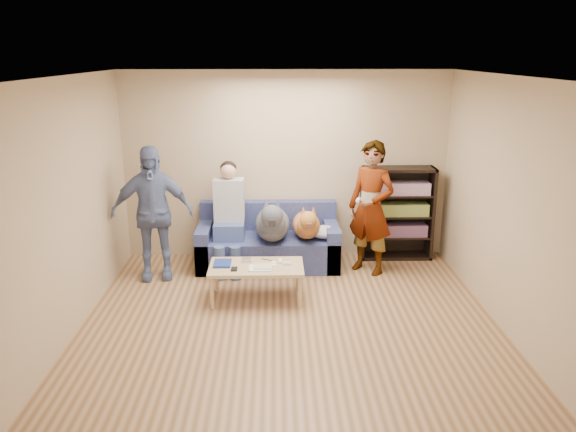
{
  "coord_description": "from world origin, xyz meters",
  "views": [
    {
      "loc": [
        -0.15,
        -5.18,
        2.83
      ],
      "look_at": [
        0.0,
        1.2,
        0.95
      ],
      "focal_mm": 35.0,
      "sensor_mm": 36.0,
      "label": 1
    }
  ],
  "objects_px": {
    "camera_silver": "(246,260)",
    "dog_gray": "(272,223)",
    "coffee_table": "(256,269)",
    "person_standing_left": "(152,213)",
    "bookshelf": "(397,211)",
    "person_seated": "(229,213)",
    "person_standing_right": "(371,208)",
    "sofa": "(268,244)",
    "notebook_blue": "(222,263)",
    "dog_tan": "(307,224)"
  },
  "relations": [
    {
      "from": "person_standing_right",
      "to": "person_standing_left",
      "type": "xyz_separation_m",
      "value": [
        -2.8,
        -0.13,
        -0.01
      ]
    },
    {
      "from": "camera_silver",
      "to": "person_seated",
      "type": "distance_m",
      "value": 0.99
    },
    {
      "from": "notebook_blue",
      "to": "dog_tan",
      "type": "relative_size",
      "value": 0.23
    },
    {
      "from": "person_seated",
      "to": "bookshelf",
      "type": "distance_m",
      "value": 2.35
    },
    {
      "from": "person_standing_left",
      "to": "bookshelf",
      "type": "xyz_separation_m",
      "value": [
        3.26,
        0.67,
        -0.18
      ]
    },
    {
      "from": "person_standing_right",
      "to": "person_seated",
      "type": "distance_m",
      "value": 1.87
    },
    {
      "from": "coffee_table",
      "to": "bookshelf",
      "type": "distance_m",
      "value": 2.39
    },
    {
      "from": "coffee_table",
      "to": "camera_silver",
      "type": "bearing_deg",
      "value": 135.0
    },
    {
      "from": "camera_silver",
      "to": "coffee_table",
      "type": "bearing_deg",
      "value": -45.0
    },
    {
      "from": "person_standing_right",
      "to": "person_standing_left",
      "type": "height_order",
      "value": "person_standing_right"
    },
    {
      "from": "dog_gray",
      "to": "notebook_blue",
      "type": "bearing_deg",
      "value": -124.1
    },
    {
      "from": "notebook_blue",
      "to": "bookshelf",
      "type": "height_order",
      "value": "bookshelf"
    },
    {
      "from": "person_standing_left",
      "to": "person_seated",
      "type": "bearing_deg",
      "value": 9.75
    },
    {
      "from": "notebook_blue",
      "to": "camera_silver",
      "type": "distance_m",
      "value": 0.29
    },
    {
      "from": "person_standing_right",
      "to": "dog_gray",
      "type": "height_order",
      "value": "person_standing_right"
    },
    {
      "from": "camera_silver",
      "to": "bookshelf",
      "type": "relative_size",
      "value": 0.08
    },
    {
      "from": "dog_gray",
      "to": "coffee_table",
      "type": "distance_m",
      "value": 0.98
    },
    {
      "from": "coffee_table",
      "to": "person_standing_left",
      "type": "bearing_deg",
      "value": 151.96
    },
    {
      "from": "notebook_blue",
      "to": "sofa",
      "type": "height_order",
      "value": "sofa"
    },
    {
      "from": "coffee_table",
      "to": "bookshelf",
      "type": "height_order",
      "value": "bookshelf"
    },
    {
      "from": "person_seated",
      "to": "coffee_table",
      "type": "xyz_separation_m",
      "value": [
        0.39,
        -1.02,
        -0.4
      ]
    },
    {
      "from": "person_seated",
      "to": "camera_silver",
      "type": "bearing_deg",
      "value": -73.24
    },
    {
      "from": "camera_silver",
      "to": "sofa",
      "type": "xyz_separation_m",
      "value": [
        0.25,
        1.02,
        -0.16
      ]
    },
    {
      "from": "camera_silver",
      "to": "notebook_blue",
      "type": "bearing_deg",
      "value": -165.96
    },
    {
      "from": "dog_tan",
      "to": "coffee_table",
      "type": "bearing_deg",
      "value": -123.24
    },
    {
      "from": "person_standing_left",
      "to": "dog_gray",
      "type": "bearing_deg",
      "value": -0.55
    },
    {
      "from": "person_standing_right",
      "to": "notebook_blue",
      "type": "xyz_separation_m",
      "value": [
        -1.87,
        -0.79,
        -0.44
      ]
    },
    {
      "from": "person_standing_left",
      "to": "notebook_blue",
      "type": "xyz_separation_m",
      "value": [
        0.93,
        -0.66,
        -0.43
      ]
    },
    {
      "from": "coffee_table",
      "to": "bookshelf",
      "type": "bearing_deg",
      "value": 35.55
    },
    {
      "from": "person_standing_left",
      "to": "coffee_table",
      "type": "relative_size",
      "value": 1.57
    },
    {
      "from": "notebook_blue",
      "to": "dog_tan",
      "type": "height_order",
      "value": "dog_tan"
    },
    {
      "from": "sofa",
      "to": "bookshelf",
      "type": "bearing_deg",
      "value": 7.4
    },
    {
      "from": "sofa",
      "to": "coffee_table",
      "type": "relative_size",
      "value": 1.73
    },
    {
      "from": "dog_tan",
      "to": "coffee_table",
      "type": "xyz_separation_m",
      "value": [
        -0.64,
        -0.98,
        -0.24
      ]
    },
    {
      "from": "dog_gray",
      "to": "dog_tan",
      "type": "distance_m",
      "value": 0.46
    },
    {
      "from": "person_standing_left",
      "to": "dog_tan",
      "type": "xyz_separation_m",
      "value": [
        1.98,
        0.27,
        -0.25
      ]
    },
    {
      "from": "camera_silver",
      "to": "dog_gray",
      "type": "distance_m",
      "value": 0.88
    },
    {
      "from": "person_standing_right",
      "to": "sofa",
      "type": "relative_size",
      "value": 0.92
    },
    {
      "from": "person_seated",
      "to": "dog_tan",
      "type": "bearing_deg",
      "value": -2.02
    },
    {
      "from": "person_standing_right",
      "to": "coffee_table",
      "type": "bearing_deg",
      "value": -110.23
    },
    {
      "from": "notebook_blue",
      "to": "sofa",
      "type": "relative_size",
      "value": 0.14
    },
    {
      "from": "bookshelf",
      "to": "person_seated",
      "type": "bearing_deg",
      "value": -171.16
    },
    {
      "from": "person_standing_right",
      "to": "camera_silver",
      "type": "relative_size",
      "value": 15.92
    },
    {
      "from": "sofa",
      "to": "dog_gray",
      "type": "distance_m",
      "value": 0.45
    },
    {
      "from": "person_standing_right",
      "to": "sofa",
      "type": "height_order",
      "value": "person_standing_right"
    },
    {
      "from": "person_standing_left",
      "to": "person_seated",
      "type": "distance_m",
      "value": 1.0
    },
    {
      "from": "notebook_blue",
      "to": "coffee_table",
      "type": "bearing_deg",
      "value": -7.13
    },
    {
      "from": "sofa",
      "to": "dog_gray",
      "type": "xyz_separation_m",
      "value": [
        0.06,
        -0.23,
        0.38
      ]
    },
    {
      "from": "person_seated",
      "to": "bookshelf",
      "type": "relative_size",
      "value": 1.13
    },
    {
      "from": "notebook_blue",
      "to": "person_standing_right",
      "type": "bearing_deg",
      "value": 22.99
    }
  ]
}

